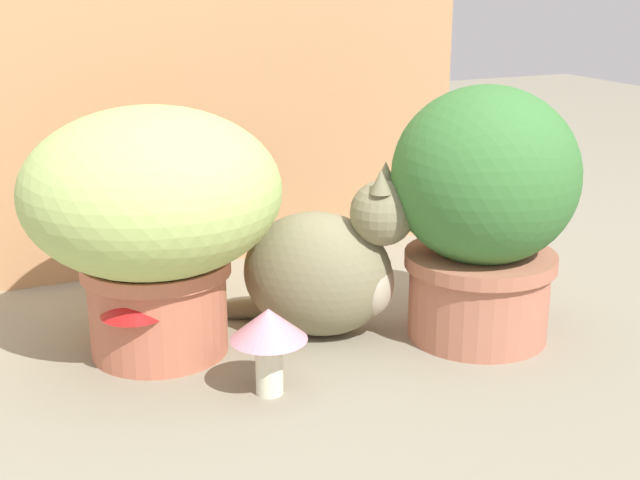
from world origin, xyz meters
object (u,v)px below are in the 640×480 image
object	(u,v)px
grass_planter	(153,211)
leafy_planter	(482,206)
cat	(327,268)
mushroom_ornament_red	(134,310)
mushroom_ornament_pink	(269,332)

from	to	relation	value
grass_planter	leafy_planter	bearing A→B (deg)	-17.08
leafy_planter	cat	size ratio (longest dim) A/B	1.35
grass_planter	mushroom_ornament_red	world-z (taller)	grass_planter
grass_planter	mushroom_ornament_pink	world-z (taller)	grass_planter
mushroom_ornament_red	leafy_planter	bearing A→B (deg)	-9.27
leafy_planter	mushroom_ornament_pink	size ratio (longest dim) A/B	3.18
grass_planter	leafy_planter	xyz separation A→B (m)	(0.52, -0.16, -0.01)
cat	mushroom_ornament_pink	xyz separation A→B (m)	(-0.17, -0.17, -0.02)
grass_planter	cat	size ratio (longest dim) A/B	1.29
cat	leafy_planter	bearing A→B (deg)	-24.93
cat	mushroom_ornament_pink	world-z (taller)	cat
grass_planter	mushroom_ornament_pink	xyz separation A→B (m)	(0.11, -0.22, -0.14)
mushroom_ornament_pink	mushroom_ornament_red	distance (m)	0.23
mushroom_ornament_pink	mushroom_ornament_red	bearing A→B (deg)	137.23
grass_planter	mushroom_ornament_pink	bearing A→B (deg)	-62.94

